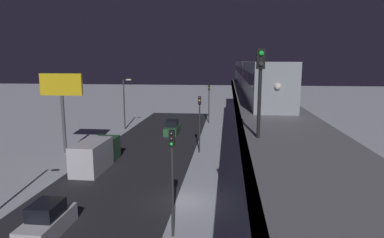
{
  "coord_description": "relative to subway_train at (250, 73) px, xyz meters",
  "views": [
    {
      "loc": [
        -3.3,
        22.54,
        10.2
      ],
      "look_at": [
        1.49,
        -21.35,
        2.42
      ],
      "focal_mm": 30.67,
      "sensor_mm": 36.0,
      "label": 1
    }
  ],
  "objects": [
    {
      "name": "ground_plane",
      "position": [
        6.45,
        26.38,
        -8.54
      ],
      "size": [
        240.0,
        240.0,
        0.0
      ],
      "primitive_type": "plane",
      "color": "silver"
    },
    {
      "name": "avenue_asphalt",
      "position": [
        12.31,
        26.38,
        -8.54
      ],
      "size": [
        11.0,
        82.55,
        0.01
      ],
      "primitive_type": "cube",
      "color": "#28282D",
      "rests_on": "ground_plane"
    },
    {
      "name": "elevated_railway",
      "position": [
        0.09,
        26.38,
        -2.67
      ],
      "size": [
        5.0,
        82.55,
        6.76
      ],
      "color": "slate",
      "rests_on": "ground_plane"
    },
    {
      "name": "subway_train",
      "position": [
        0.0,
        0.0,
        0.0
      ],
      "size": [
        2.94,
        55.47,
        3.4
      ],
      "color": "#999EA8",
      "rests_on": "elevated_railway"
    },
    {
      "name": "rail_signal",
      "position": [
        1.73,
        34.13,
        0.95
      ],
      "size": [
        0.36,
        0.41,
        4.0
      ],
      "color": "black",
      "rests_on": "elevated_railway"
    },
    {
      "name": "sedan_green",
      "position": [
        10.91,
        3.8,
        -7.75
      ],
      "size": [
        1.8,
        4.41,
        1.97
      ],
      "rotation": [
        0.0,
        0.0,
        3.14
      ],
      "color": "#2D6038",
      "rests_on": "ground_plane"
    },
    {
      "name": "sedan_white_2",
      "position": [
        13.71,
        31.8,
        -7.75
      ],
      "size": [
        1.8,
        4.23,
        1.97
      ],
      "color": "silver",
      "rests_on": "ground_plane"
    },
    {
      "name": "box_truck",
      "position": [
        15.71,
        19.47,
        -7.2
      ],
      "size": [
        2.4,
        7.4,
        2.8
      ],
      "color": "#2D6038",
      "rests_on": "ground_plane"
    },
    {
      "name": "traffic_light_near",
      "position": [
        6.21,
        31.26,
        -4.35
      ],
      "size": [
        0.32,
        0.44,
        6.4
      ],
      "color": "#2D2D2D",
      "rests_on": "ground_plane"
    },
    {
      "name": "traffic_light_mid",
      "position": [
        6.21,
        13.09,
        -4.35
      ],
      "size": [
        0.32,
        0.44,
        6.4
      ],
      "color": "#2D2D2D",
      "rests_on": "ground_plane"
    },
    {
      "name": "traffic_light_far",
      "position": [
        6.21,
        -5.07,
        -4.35
      ],
      "size": [
        0.32,
        0.44,
        6.4
      ],
      "color": "#2D2D2D",
      "rests_on": "ground_plane"
    },
    {
      "name": "commercial_billboard",
      "position": [
        21.32,
        14.71,
        -1.72
      ],
      "size": [
        4.8,
        0.36,
        8.9
      ],
      "color": "#4C4C51",
      "rests_on": "ground_plane"
    },
    {
      "name": "street_lamp_far",
      "position": [
        18.38,
        1.38,
        -3.73
      ],
      "size": [
        1.35,
        0.44,
        7.65
      ],
      "color": "#38383D",
      "rests_on": "ground_plane"
    }
  ]
}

